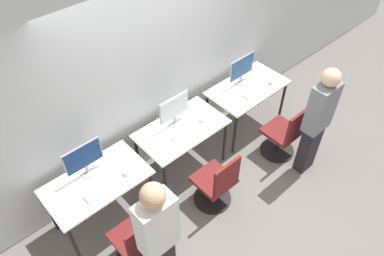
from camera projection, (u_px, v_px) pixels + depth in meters
name	position (u px, v px, depth m)	size (l,w,h in m)	color
ground_plane	(199.00, 181.00, 5.01)	(20.00, 20.00, 0.00)	slate
wall_back	(155.00, 70.00, 4.43)	(12.00, 0.05, 2.80)	silver
desk_left	(98.00, 186.00, 4.13)	(1.13, 0.66, 0.75)	silver
monitor_left	(84.00, 159.00, 4.00)	(0.44, 0.18, 0.42)	#B2B2B7
keyboard_left	(103.00, 189.00, 3.99)	(0.43, 0.14, 0.02)	silver
mouse_left	(125.00, 173.00, 4.13)	(0.06, 0.09, 0.03)	silver
office_chair_left	(138.00, 243.00, 4.00)	(0.48, 0.48, 0.87)	black
person_left	(158.00, 237.00, 3.41)	(0.36, 0.22, 1.69)	#232328
desk_center	(182.00, 133.00, 4.71)	(1.13, 0.66, 0.75)	silver
monitor_center	(174.00, 109.00, 4.56)	(0.44, 0.18, 0.42)	#B2B2B7
keyboard_center	(186.00, 131.00, 4.60)	(0.43, 0.14, 0.02)	silver
mouse_center	(202.00, 120.00, 4.73)	(0.06, 0.09, 0.03)	silver
office_chair_center	(216.00, 185.00, 4.53)	(0.48, 0.48, 0.87)	black
desk_right	(247.00, 92.00, 5.29)	(1.13, 0.66, 0.75)	silver
monitor_right	(242.00, 69.00, 5.15)	(0.44, 0.18, 0.42)	#B2B2B7
keyboard_right	(255.00, 91.00, 5.15)	(0.43, 0.14, 0.02)	silver
mouse_right	(271.00, 82.00, 5.27)	(0.06, 0.09, 0.03)	silver
office_chair_right	(284.00, 136.00, 5.12)	(0.48, 0.48, 0.87)	black
person_right	(318.00, 119.00, 4.55)	(0.36, 0.22, 1.64)	#232328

